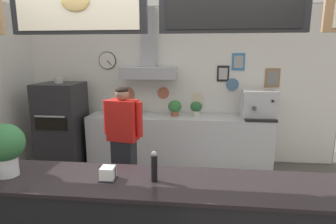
{
  "coord_description": "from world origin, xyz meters",
  "views": [
    {
      "loc": [
        0.35,
        -2.29,
        1.97
      ],
      "look_at": [
        0.01,
        0.85,
        1.3
      ],
      "focal_mm": 29.46,
      "sensor_mm": 36.0,
      "label": 1
    }
  ],
  "objects": [
    {
      "name": "pepper_grinder",
      "position": [
        0.04,
        -0.35,
        1.13
      ],
      "size": [
        0.05,
        0.05,
        0.24
      ],
      "color": "black",
      "rests_on": "service_counter"
    },
    {
      "name": "potted_rosemary",
      "position": [
        0.34,
        2.39,
        1.06
      ],
      "size": [
        0.2,
        0.2,
        0.26
      ],
      "color": "beige",
      "rests_on": "back_prep_counter"
    },
    {
      "name": "espresso_machine",
      "position": [
        1.37,
        2.34,
        1.15
      ],
      "size": [
        0.56,
        0.5,
        0.47
      ],
      "color": "silver",
      "rests_on": "back_prep_counter"
    },
    {
      "name": "potted_basil",
      "position": [
        -1.21,
        2.37,
        1.04
      ],
      "size": [
        0.2,
        0.2,
        0.23
      ],
      "color": "beige",
      "rests_on": "back_prep_counter"
    },
    {
      "name": "potted_sage",
      "position": [
        -0.03,
        2.37,
        1.07
      ],
      "size": [
        0.23,
        0.23,
        0.28
      ],
      "color": "#9E563D",
      "rests_on": "back_prep_counter"
    },
    {
      "name": "back_wall_assembly",
      "position": [
        -0.03,
        2.59,
        1.48
      ],
      "size": [
        5.65,
        2.97,
        2.79
      ],
      "color": "gray",
      "rests_on": "ground_plane"
    },
    {
      "name": "napkin_holder",
      "position": [
        -0.33,
        -0.35,
        1.06
      ],
      "size": [
        0.13,
        0.12,
        0.12
      ],
      "color": "#262628",
      "rests_on": "service_counter"
    },
    {
      "name": "basil_vase",
      "position": [
        -1.15,
        -0.37,
        1.25
      ],
      "size": [
        0.3,
        0.3,
        0.43
      ],
      "color": "silver",
      "rests_on": "service_counter"
    },
    {
      "name": "back_prep_counter",
      "position": [
        0.03,
        2.37,
        0.45
      ],
      "size": [
        3.15,
        0.61,
        0.92
      ],
      "color": "silver",
      "rests_on": "ground_plane"
    },
    {
      "name": "shop_worker",
      "position": [
        -0.56,
        0.95,
        0.85
      ],
      "size": [
        0.51,
        0.28,
        1.58
      ],
      "rotation": [
        0.0,
        0.0,
        2.96
      ],
      "color": "#232328",
      "rests_on": "ground_plane"
    },
    {
      "name": "potted_oregano",
      "position": [
        -0.74,
        2.39,
        1.06
      ],
      "size": [
        0.24,
        0.24,
        0.26
      ],
      "color": "#9E563D",
      "rests_on": "back_prep_counter"
    },
    {
      "name": "pizza_oven",
      "position": [
        -1.99,
        2.16,
        0.75
      ],
      "size": [
        0.71,
        0.75,
        1.59
      ],
      "color": "#232326",
      "rests_on": "ground_plane"
    }
  ]
}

